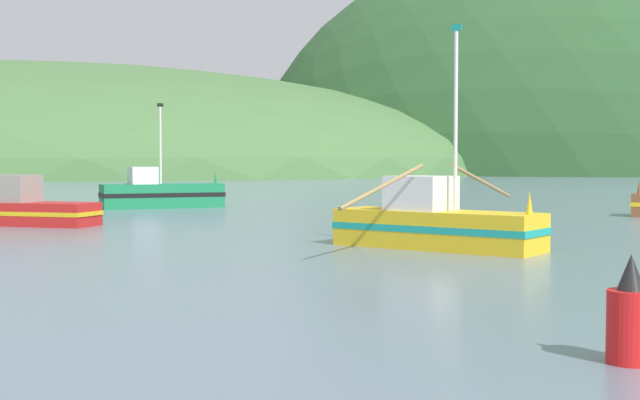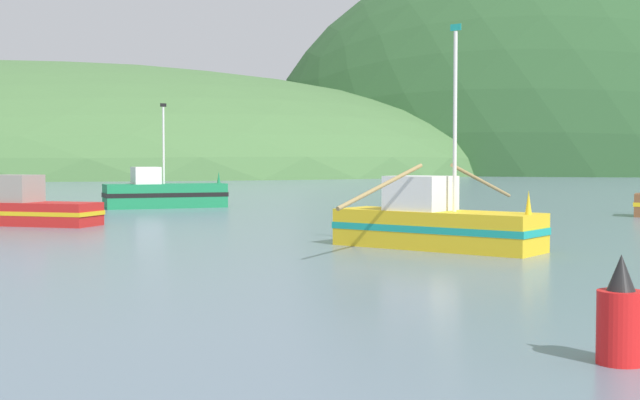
{
  "view_description": "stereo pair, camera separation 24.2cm",
  "coord_description": "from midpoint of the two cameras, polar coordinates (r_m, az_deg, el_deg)",
  "views": [
    {
      "loc": [
        7.66,
        -0.81,
        2.79
      ],
      "look_at": [
        0.86,
        28.21,
        1.4
      ],
      "focal_mm": 48.58,
      "sensor_mm": 36.0,
      "label": 1
    },
    {
      "loc": [
        7.9,
        -0.76,
        2.79
      ],
      "look_at": [
        0.86,
        28.21,
        1.4
      ],
      "focal_mm": 48.58,
      "sensor_mm": 36.0,
      "label": 2
    }
  ],
  "objects": [
    {
      "name": "hill_far_center",
      "position": [
        264.49,
        -0.88,
        2.06
      ],
      "size": [
        137.75,
        110.2,
        40.79
      ],
      "primitive_type": "ellipsoid",
      "color": "#516B38",
      "rests_on": "ground"
    },
    {
      "name": "hill_far_left",
      "position": [
        204.23,
        -18.84,
        1.74
      ],
      "size": [
        211.72,
        169.38,
        45.98
      ],
      "primitive_type": "ellipsoid",
      "color": "#47703D",
      "rests_on": "ground"
    },
    {
      "name": "hill_far_right",
      "position": [
        229.47,
        13.38,
        1.9
      ],
      "size": [
        111.14,
        88.91,
        57.48
      ],
      "primitive_type": "ellipsoid",
      "color": "#516B38",
      "rests_on": "ground"
    },
    {
      "name": "hill_mid_right",
      "position": [
        202.12,
        16.65,
        1.76
      ],
      "size": [
        144.09,
        115.27,
        105.4
      ],
      "primitive_type": "ellipsoid",
      "color": "#2D562D",
      "rests_on": "ground"
    },
    {
      "name": "fishing_boat_green",
      "position": [
        50.99,
        -10.13,
        0.43
      ],
      "size": [
        6.91,
        5.75,
        6.05
      ],
      "rotation": [
        0.0,
        0.0,
        0.62
      ],
      "color": "#197A47",
      "rests_on": "ground"
    },
    {
      "name": "fishing_boat_yellow",
      "position": [
        27.41,
        7.78,
        -1.51
      ],
      "size": [
        6.94,
        9.76,
        6.94
      ],
      "rotation": [
        0.0,
        0.0,
        5.87
      ],
      "color": "gold",
      "rests_on": "ground"
    },
    {
      "name": "channel_buoy",
      "position": [
        12.62,
        19.71,
        -7.39
      ],
      "size": [
        0.64,
        0.64,
        1.51
      ],
      "color": "red",
      "rests_on": "ground"
    }
  ]
}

